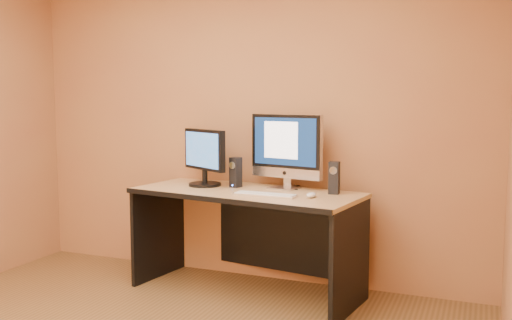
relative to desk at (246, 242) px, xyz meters
name	(u,v)px	position (x,y,z in m)	size (l,w,h in m)	color
walls	(93,138)	(-0.17, -1.58, 0.90)	(4.00, 4.00, 2.60)	#9A6B3E
desk	(246,242)	(0.00, 0.00, 0.00)	(1.73, 0.76, 0.80)	tan
imac	(284,151)	(0.23, 0.20, 0.70)	(0.62, 0.23, 0.59)	#B7B7BB
second_monitor	(205,158)	(-0.41, 0.10, 0.63)	(0.52, 0.26, 0.45)	black
speaker_left	(236,172)	(-0.14, 0.13, 0.52)	(0.07, 0.08, 0.24)	black
speaker_right	(334,178)	(0.66, 0.11, 0.52)	(0.07, 0.08, 0.24)	black
keyboard	(265,195)	(0.21, -0.16, 0.41)	(0.46, 0.13, 0.02)	silver
mouse	(311,195)	(0.55, -0.10, 0.42)	(0.06, 0.11, 0.04)	silver
cable_a	(296,187)	(0.30, 0.29, 0.40)	(0.01, 0.01, 0.24)	black
cable_b	(290,187)	(0.26, 0.29, 0.40)	(0.01, 0.01, 0.19)	black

